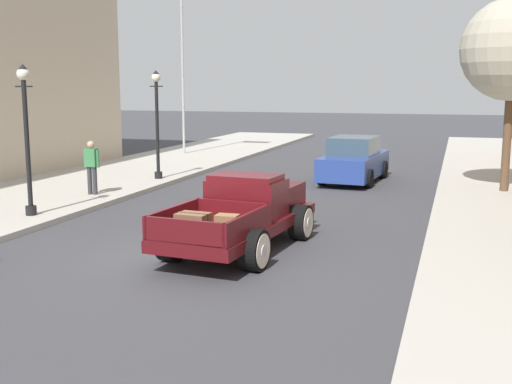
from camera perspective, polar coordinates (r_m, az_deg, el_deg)
ground_plane at (r=13.06m, az=-5.99°, el=-5.92°), size 140.00×140.00×0.00m
hotrod_truck_maroon at (r=13.74m, az=-1.01°, el=-1.86°), size 2.47×5.04×1.58m
car_background_blue at (r=23.41m, az=8.76°, el=2.77°), size 2.12×4.42×1.65m
pedestrian_sidewalk_left at (r=20.16m, az=-14.49°, el=2.42°), size 0.53×0.22×1.65m
street_lamp_near at (r=17.23m, az=-19.85°, el=5.36°), size 0.50×0.32×3.85m
street_lamp_far at (r=23.10m, az=-8.85°, el=6.71°), size 0.50×0.32×3.85m
flagpole at (r=31.69m, az=-6.25°, el=13.61°), size 1.74×0.16×9.16m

